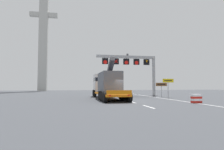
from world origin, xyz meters
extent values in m
plane|color=#424449|center=(0.00, 0.00, 0.00)|extent=(112.00, 112.00, 0.00)
cube|color=silver|center=(0.20, -6.00, 0.01)|extent=(0.20, 2.60, 0.01)
cube|color=silver|center=(0.20, -1.14, 0.01)|extent=(0.20, 2.60, 0.01)
cube|color=silver|center=(0.20, 3.71, 0.01)|extent=(0.20, 2.60, 0.01)
cube|color=silver|center=(0.20, 8.57, 0.01)|extent=(0.20, 2.60, 0.01)
cube|color=silver|center=(0.20, 13.42, 0.01)|extent=(0.20, 2.60, 0.01)
cube|color=silver|center=(0.20, 18.28, 0.01)|extent=(0.20, 2.60, 0.01)
cube|color=silver|center=(0.20, 23.13, 0.01)|extent=(0.20, 2.60, 0.01)
cube|color=silver|center=(0.20, 27.99, 0.01)|extent=(0.20, 2.60, 0.01)
cube|color=silver|center=(0.20, 32.85, 0.01)|extent=(0.20, 2.60, 0.01)
cube|color=silver|center=(0.20, 37.70, 0.01)|extent=(0.20, 2.60, 0.01)
cube|color=silver|center=(0.20, 42.56, 0.01)|extent=(0.20, 2.60, 0.01)
cube|color=silver|center=(0.20, 47.41, 0.01)|extent=(0.20, 2.60, 0.01)
cube|color=silver|center=(6.20, 12.00, 0.01)|extent=(0.20, 63.00, 0.01)
cube|color=#9EA0A5|center=(7.71, 10.56, 3.53)|extent=(0.40, 0.40, 7.06)
cube|color=slate|center=(7.71, 10.56, 0.04)|extent=(0.90, 0.90, 0.08)
cube|color=#9EA0A5|center=(2.67, 10.56, 6.81)|extent=(10.48, 0.44, 0.44)
cube|color=#4C4C51|center=(2.88, 10.56, 7.21)|extent=(0.28, 0.40, 0.28)
cube|color=black|center=(6.37, 10.56, 5.98)|extent=(1.04, 0.24, 1.03)
cube|color=#9EA0A5|center=(6.37, 10.56, 6.54)|extent=(0.08, 0.08, 0.16)
cone|color=orange|center=(6.37, 10.43, 6.08)|extent=(0.37, 0.37, 0.36)
cube|color=black|center=(4.52, 10.56, 5.98)|extent=(1.04, 0.24, 1.03)
cube|color=#9EA0A5|center=(4.52, 10.56, 6.54)|extent=(0.08, 0.08, 0.16)
cone|color=red|center=(4.52, 10.43, 5.79)|extent=(0.66, 0.02, 0.66)
cube|color=black|center=(2.67, 10.56, 5.98)|extent=(1.04, 0.24, 1.03)
cube|color=#9EA0A5|center=(2.67, 10.56, 6.54)|extent=(0.08, 0.08, 0.16)
cone|color=red|center=(2.67, 10.43, 5.79)|extent=(0.66, 0.02, 0.66)
cube|color=black|center=(0.81, 10.56, 5.98)|extent=(1.04, 0.24, 1.03)
cube|color=#9EA0A5|center=(0.81, 10.56, 6.54)|extent=(0.08, 0.08, 0.16)
cube|color=red|center=(0.81, 10.43, 5.98)|extent=(0.63, 0.02, 0.63)
cube|color=red|center=(0.81, 10.43, 5.98)|extent=(0.63, 0.02, 0.63)
cube|color=black|center=(-1.04, 10.56, 5.98)|extent=(1.04, 0.24, 1.03)
cube|color=#9EA0A5|center=(-1.04, 10.56, 6.54)|extent=(0.08, 0.08, 0.16)
cone|color=red|center=(-1.04, 10.43, 5.79)|extent=(0.66, 0.02, 0.66)
cube|color=orange|center=(-1.55, 3.00, 0.73)|extent=(2.91, 10.43, 0.24)
cube|color=orange|center=(-1.49, -2.28, 1.10)|extent=(2.66, 0.11, 0.44)
cylinder|color=black|center=(-2.85, -1.51, 0.55)|extent=(0.33, 1.10, 1.10)
cylinder|color=black|center=(-0.15, -1.48, 0.55)|extent=(0.33, 1.10, 1.10)
cylinder|color=black|center=(-2.86, -0.46, 0.55)|extent=(0.33, 1.10, 1.10)
cylinder|color=black|center=(-0.16, -0.43, 0.55)|extent=(0.33, 1.10, 1.10)
cylinder|color=black|center=(-2.87, 0.59, 0.55)|extent=(0.33, 1.10, 1.10)
cylinder|color=black|center=(-0.17, 0.62, 0.55)|extent=(0.33, 1.10, 1.10)
cylinder|color=black|center=(-2.88, 1.64, 0.55)|extent=(0.33, 1.10, 1.10)
cylinder|color=black|center=(-0.18, 1.66, 0.55)|extent=(0.33, 1.10, 1.10)
cylinder|color=black|center=(-2.90, 2.69, 0.55)|extent=(0.33, 1.10, 1.10)
cylinder|color=black|center=(-0.20, 2.71, 0.55)|extent=(0.33, 1.10, 1.10)
cube|color=silver|center=(-1.63, 10.10, 2.10)|extent=(2.61, 3.23, 3.10)
cube|color=black|center=(-1.63, 10.10, 2.80)|extent=(2.64, 3.25, 0.60)
cylinder|color=black|center=(-2.92, 10.97, 0.55)|extent=(0.35, 1.10, 1.10)
cylinder|color=black|center=(-0.35, 10.99, 0.55)|extent=(0.35, 1.10, 1.10)
cylinder|color=black|center=(-2.90, 8.97, 0.55)|extent=(0.35, 1.10, 1.10)
cylinder|color=black|center=(-0.33, 8.99, 0.55)|extent=(0.35, 1.10, 1.10)
cube|color=#565B66|center=(-1.55, 3.40, 2.20)|extent=(2.44, 5.75, 2.70)
cube|color=#2D2D33|center=(-1.54, 2.54, 4.15)|extent=(0.59, 2.95, 2.29)
cube|color=red|center=(-2.47, -2.33, 0.80)|extent=(0.20, 0.06, 0.12)
cube|color=red|center=(-0.51, -2.31, 0.80)|extent=(0.20, 0.06, 0.12)
cylinder|color=#9EA0A5|center=(7.86, 5.52, 1.42)|extent=(0.10, 0.10, 2.84)
cube|color=yellow|center=(7.86, 5.46, 2.56)|extent=(1.74, 0.06, 0.56)
cube|color=black|center=(7.86, 5.42, 2.56)|extent=(1.25, 0.01, 0.12)
cylinder|color=#9EA0A5|center=(7.66, 7.44, 1.13)|extent=(0.10, 0.10, 2.26)
cube|color=brown|center=(7.66, 7.38, 1.99)|extent=(1.88, 0.06, 0.53)
cube|color=black|center=(7.66, 7.34, 1.99)|extent=(1.35, 0.01, 0.12)
cube|color=red|center=(6.40, -3.50, 0.11)|extent=(1.01, 0.51, 0.23)
cube|color=white|center=(6.40, -3.50, 0.34)|extent=(1.01, 0.51, 0.22)
cube|color=red|center=(6.40, -3.50, 0.56)|extent=(1.01, 0.51, 0.23)
cube|color=white|center=(6.40, -3.50, 0.79)|extent=(1.01, 0.51, 0.23)
cube|color=#B7B7B2|center=(-16.95, 45.06, 20.79)|extent=(2.80, 2.00, 41.58)
cube|color=#B7B7B2|center=(-16.95, 45.06, 25.78)|extent=(9.00, 1.60, 1.40)
camera|label=1|loc=(-5.80, -21.33, 1.78)|focal=30.53mm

